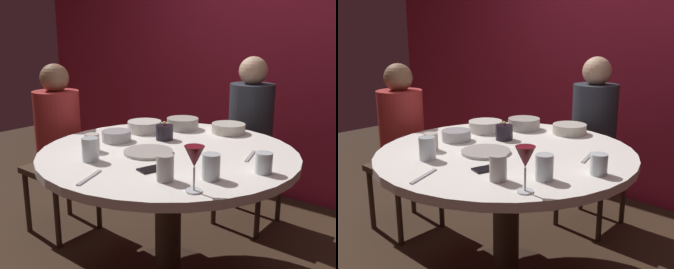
% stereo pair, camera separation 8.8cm
% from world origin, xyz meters
% --- Properties ---
extents(back_wall, '(6.00, 0.10, 2.60)m').
position_xyz_m(back_wall, '(0.00, 1.56, 1.30)').
color(back_wall, maroon).
rests_on(back_wall, ground).
extents(dining_table, '(1.30, 1.30, 0.76)m').
position_xyz_m(dining_table, '(0.00, 0.00, 0.59)').
color(dining_table, white).
rests_on(dining_table, ground).
extents(seated_diner_left, '(0.40, 0.40, 1.15)m').
position_xyz_m(seated_diner_left, '(-0.93, 0.00, 0.71)').
color(seated_diner_left, '#3F2D1E').
rests_on(seated_diner_left, ground).
extents(seated_diner_back, '(0.40, 0.40, 1.19)m').
position_xyz_m(seated_diner_back, '(0.00, 0.90, 0.73)').
color(seated_diner_back, '#3F2D1E').
rests_on(seated_diner_back, ground).
extents(candle_holder, '(0.10, 0.10, 0.10)m').
position_xyz_m(candle_holder, '(-0.14, 0.14, 0.80)').
color(candle_holder, black).
rests_on(candle_holder, dining_table).
extents(wine_glass, '(0.08, 0.08, 0.18)m').
position_xyz_m(wine_glass, '(0.42, -0.37, 0.88)').
color(wine_glass, silver).
rests_on(wine_glass, dining_table).
extents(dinner_plate, '(0.25, 0.25, 0.01)m').
position_xyz_m(dinner_plate, '(-0.04, -0.11, 0.76)').
color(dinner_plate, '#B2ADA3').
rests_on(dinner_plate, dining_table).
extents(cell_phone, '(0.11, 0.15, 0.01)m').
position_xyz_m(cell_phone, '(0.14, -0.27, 0.76)').
color(cell_phone, black).
rests_on(cell_phone, dining_table).
extents(bowl_serving_large, '(0.16, 0.16, 0.06)m').
position_xyz_m(bowl_serving_large, '(-0.33, -0.05, 0.78)').
color(bowl_serving_large, '#B7B7BC').
rests_on(bowl_serving_large, dining_table).
extents(bowl_salad_center, '(0.20, 0.20, 0.07)m').
position_xyz_m(bowl_salad_center, '(-0.35, 0.21, 0.79)').
color(bowl_salad_center, silver).
rests_on(bowl_salad_center, dining_table).
extents(bowl_small_white, '(0.20, 0.20, 0.06)m').
position_xyz_m(bowl_small_white, '(0.06, 0.50, 0.78)').
color(bowl_small_white, beige).
rests_on(bowl_small_white, dining_table).
extents(bowl_sauce_side, '(0.20, 0.20, 0.07)m').
position_xyz_m(bowl_sauce_side, '(-0.22, 0.41, 0.79)').
color(bowl_sauce_side, '#B2ADA3').
rests_on(bowl_sauce_side, dining_table).
extents(cup_near_candle, '(0.07, 0.07, 0.09)m').
position_xyz_m(cup_near_candle, '(-0.28, -0.26, 0.80)').
color(cup_near_candle, beige).
rests_on(cup_near_candle, dining_table).
extents(cup_by_left_diner, '(0.07, 0.07, 0.11)m').
position_xyz_m(cup_by_left_diner, '(0.26, -0.34, 0.81)').
color(cup_by_left_diner, '#B2ADA3').
rests_on(cup_by_left_diner, dining_table).
extents(cup_by_right_diner, '(0.08, 0.08, 0.11)m').
position_xyz_m(cup_by_right_diner, '(-0.17, -0.36, 0.81)').
color(cup_by_right_diner, silver).
rests_on(cup_by_right_diner, dining_table).
extents(cup_center_front, '(0.07, 0.07, 0.11)m').
position_xyz_m(cup_center_front, '(0.40, -0.22, 0.81)').
color(cup_center_front, silver).
rests_on(cup_center_front, dining_table).
extents(cup_far_edge, '(0.07, 0.07, 0.09)m').
position_xyz_m(cup_far_edge, '(0.53, -0.01, 0.80)').
color(cup_far_edge, silver).
rests_on(cup_far_edge, dining_table).
extents(fork_near_plate, '(0.08, 0.17, 0.01)m').
position_xyz_m(fork_near_plate, '(0.01, -0.52, 0.76)').
color(fork_near_plate, '#B7B7BC').
rests_on(fork_near_plate, dining_table).
extents(knife_near_plate, '(0.06, 0.18, 0.01)m').
position_xyz_m(knife_near_plate, '(0.38, 0.16, 0.76)').
color(knife_near_plate, '#B7B7BC').
rests_on(knife_near_plate, dining_table).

